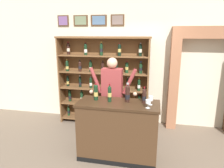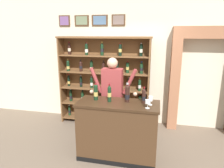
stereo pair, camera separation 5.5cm
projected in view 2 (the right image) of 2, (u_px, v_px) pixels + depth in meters
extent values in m
cube|color=#6B5B4C|center=(110.00, 156.00, 3.79)|extent=(14.00, 14.00, 0.02)
cube|color=beige|center=(126.00, 52.00, 4.99)|extent=(12.00, 0.16, 3.48)
cube|color=#4C331E|center=(64.00, 21.00, 5.05)|extent=(0.28, 0.02, 0.26)
cube|color=slate|center=(64.00, 21.00, 5.04)|extent=(0.23, 0.01, 0.21)
cube|color=#4C331E|center=(82.00, 21.00, 4.96)|extent=(0.36, 0.02, 0.25)
cube|color=slate|center=(82.00, 21.00, 4.94)|extent=(0.29, 0.01, 0.20)
cube|color=#4C331E|center=(100.00, 20.00, 4.86)|extent=(0.39, 0.02, 0.25)
cube|color=slate|center=(100.00, 20.00, 4.85)|extent=(0.31, 0.01, 0.20)
cube|color=#4C331E|center=(118.00, 20.00, 4.76)|extent=(0.32, 0.02, 0.25)
cube|color=slate|center=(118.00, 20.00, 4.75)|extent=(0.25, 0.01, 0.20)
cube|color=brown|center=(63.00, 80.00, 5.10)|extent=(0.03, 0.33, 2.12)
cube|color=brown|center=(149.00, 84.00, 4.65)|extent=(0.03, 0.33, 2.12)
cube|color=brown|center=(105.00, 81.00, 5.02)|extent=(2.14, 0.02, 2.12)
cube|color=brown|center=(104.00, 119.00, 5.10)|extent=(2.08, 0.32, 0.02)
cylinder|color=#19381E|center=(70.00, 111.00, 5.30)|extent=(0.06, 0.06, 0.21)
sphere|color=#19381E|center=(69.00, 107.00, 5.27)|extent=(0.06, 0.06, 0.06)
cylinder|color=#19381E|center=(69.00, 106.00, 5.26)|extent=(0.03, 0.03, 0.08)
cylinder|color=#99999E|center=(69.00, 105.00, 5.25)|extent=(0.03, 0.03, 0.03)
cylinder|color=black|center=(70.00, 111.00, 5.30)|extent=(0.06, 0.06, 0.07)
cylinder|color=#19381E|center=(79.00, 112.00, 5.24)|extent=(0.06, 0.06, 0.20)
sphere|color=#19381E|center=(79.00, 108.00, 5.22)|extent=(0.06, 0.06, 0.06)
cylinder|color=#19381E|center=(79.00, 107.00, 5.21)|extent=(0.03, 0.03, 0.08)
cylinder|color=maroon|center=(79.00, 106.00, 5.20)|extent=(0.03, 0.03, 0.03)
cylinder|color=black|center=(79.00, 112.00, 5.24)|extent=(0.06, 0.06, 0.06)
cylinder|color=#19381E|center=(90.00, 113.00, 5.16)|extent=(0.06, 0.06, 0.21)
sphere|color=#19381E|center=(90.00, 109.00, 5.14)|extent=(0.06, 0.06, 0.06)
cylinder|color=#19381E|center=(90.00, 108.00, 5.13)|extent=(0.02, 0.02, 0.07)
cylinder|color=navy|center=(90.00, 107.00, 5.13)|extent=(0.03, 0.03, 0.03)
cylinder|color=tan|center=(90.00, 114.00, 5.17)|extent=(0.06, 0.06, 0.07)
cylinder|color=black|center=(99.00, 115.00, 5.07)|extent=(0.06, 0.06, 0.21)
sphere|color=black|center=(99.00, 111.00, 5.04)|extent=(0.06, 0.06, 0.06)
cylinder|color=black|center=(99.00, 109.00, 5.03)|extent=(0.03, 0.03, 0.08)
cylinder|color=black|center=(99.00, 108.00, 5.03)|extent=(0.03, 0.03, 0.03)
cylinder|color=black|center=(99.00, 115.00, 5.07)|extent=(0.06, 0.06, 0.07)
cylinder|color=black|center=(109.00, 115.00, 5.06)|extent=(0.06, 0.06, 0.21)
sphere|color=black|center=(108.00, 111.00, 5.04)|extent=(0.06, 0.06, 0.06)
cylinder|color=black|center=(108.00, 109.00, 5.03)|extent=(0.03, 0.03, 0.07)
cylinder|color=navy|center=(108.00, 108.00, 5.02)|extent=(0.03, 0.03, 0.03)
cylinder|color=tan|center=(109.00, 115.00, 5.07)|extent=(0.06, 0.06, 0.07)
cylinder|color=black|center=(119.00, 116.00, 4.99)|extent=(0.06, 0.06, 0.20)
sphere|color=black|center=(119.00, 112.00, 4.97)|extent=(0.06, 0.06, 0.06)
cylinder|color=black|center=(119.00, 111.00, 4.96)|extent=(0.03, 0.03, 0.06)
cylinder|color=#B79338|center=(119.00, 110.00, 4.96)|extent=(0.03, 0.03, 0.03)
cylinder|color=tan|center=(119.00, 116.00, 4.99)|extent=(0.06, 0.06, 0.07)
cylinder|color=#19381E|center=(130.00, 117.00, 4.94)|extent=(0.06, 0.06, 0.21)
sphere|color=#19381E|center=(130.00, 113.00, 4.91)|extent=(0.06, 0.06, 0.06)
cylinder|color=#19381E|center=(130.00, 112.00, 4.91)|extent=(0.03, 0.03, 0.06)
cylinder|color=black|center=(130.00, 111.00, 4.90)|extent=(0.03, 0.03, 0.03)
cylinder|color=black|center=(130.00, 118.00, 4.94)|extent=(0.06, 0.06, 0.07)
cylinder|color=black|center=(141.00, 118.00, 4.88)|extent=(0.06, 0.06, 0.20)
sphere|color=black|center=(141.00, 114.00, 4.86)|extent=(0.06, 0.06, 0.06)
cylinder|color=black|center=(142.00, 113.00, 4.85)|extent=(0.03, 0.03, 0.06)
cylinder|color=maroon|center=(142.00, 112.00, 4.85)|extent=(0.03, 0.03, 0.03)
cylinder|color=tan|center=(141.00, 118.00, 4.88)|extent=(0.06, 0.06, 0.06)
cube|color=brown|center=(104.00, 104.00, 5.01)|extent=(2.08, 0.32, 0.02)
cylinder|color=black|center=(71.00, 96.00, 5.18)|extent=(0.07, 0.07, 0.25)
sphere|color=black|center=(71.00, 91.00, 5.15)|extent=(0.07, 0.07, 0.07)
cylinder|color=black|center=(70.00, 90.00, 5.14)|extent=(0.03, 0.03, 0.08)
cylinder|color=#99999E|center=(70.00, 89.00, 5.14)|extent=(0.03, 0.03, 0.03)
cylinder|color=black|center=(71.00, 97.00, 5.19)|extent=(0.07, 0.07, 0.08)
cylinder|color=#19381E|center=(83.00, 97.00, 5.09)|extent=(0.07, 0.07, 0.25)
sphere|color=#19381E|center=(82.00, 92.00, 5.06)|extent=(0.07, 0.07, 0.07)
cylinder|color=#19381E|center=(82.00, 91.00, 5.05)|extent=(0.03, 0.03, 0.07)
cylinder|color=black|center=(82.00, 90.00, 5.05)|extent=(0.04, 0.04, 0.03)
cylinder|color=beige|center=(83.00, 99.00, 5.10)|extent=(0.07, 0.07, 0.08)
cylinder|color=black|center=(96.00, 98.00, 5.04)|extent=(0.07, 0.07, 0.23)
sphere|color=black|center=(96.00, 94.00, 5.02)|extent=(0.07, 0.07, 0.07)
cylinder|color=black|center=(96.00, 93.00, 5.01)|extent=(0.03, 0.03, 0.07)
cylinder|color=#99999E|center=(96.00, 92.00, 5.00)|extent=(0.04, 0.04, 0.03)
cylinder|color=black|center=(96.00, 99.00, 5.05)|extent=(0.07, 0.07, 0.07)
cylinder|color=black|center=(110.00, 100.00, 4.91)|extent=(0.07, 0.07, 0.23)
sphere|color=black|center=(110.00, 95.00, 4.88)|extent=(0.07, 0.07, 0.07)
cylinder|color=black|center=(110.00, 94.00, 4.87)|extent=(0.03, 0.03, 0.06)
cylinder|color=maroon|center=(110.00, 94.00, 4.87)|extent=(0.04, 0.04, 0.03)
cylinder|color=beige|center=(110.00, 100.00, 4.91)|extent=(0.07, 0.07, 0.07)
cylinder|color=black|center=(126.00, 101.00, 4.84)|extent=(0.07, 0.07, 0.24)
sphere|color=black|center=(126.00, 96.00, 4.81)|extent=(0.07, 0.07, 0.07)
cylinder|color=black|center=(126.00, 94.00, 4.80)|extent=(0.03, 0.03, 0.07)
cylinder|color=navy|center=(126.00, 93.00, 4.80)|extent=(0.03, 0.03, 0.03)
cylinder|color=tan|center=(126.00, 101.00, 4.84)|extent=(0.07, 0.07, 0.08)
cylinder|color=black|center=(140.00, 101.00, 4.80)|extent=(0.07, 0.07, 0.24)
sphere|color=black|center=(140.00, 96.00, 4.76)|extent=(0.07, 0.07, 0.07)
cylinder|color=black|center=(140.00, 95.00, 4.76)|extent=(0.03, 0.03, 0.06)
cylinder|color=maroon|center=(140.00, 94.00, 4.75)|extent=(0.03, 0.03, 0.03)
cylinder|color=silver|center=(140.00, 102.00, 4.80)|extent=(0.07, 0.07, 0.08)
cube|color=brown|center=(104.00, 89.00, 4.91)|extent=(2.08, 0.32, 0.02)
cylinder|color=black|center=(69.00, 81.00, 5.11)|extent=(0.07, 0.07, 0.22)
sphere|color=black|center=(69.00, 77.00, 5.08)|extent=(0.06, 0.06, 0.06)
cylinder|color=black|center=(68.00, 76.00, 5.08)|extent=(0.02, 0.02, 0.08)
cylinder|color=maroon|center=(68.00, 75.00, 5.07)|extent=(0.03, 0.03, 0.03)
cylinder|color=tan|center=(69.00, 82.00, 5.12)|extent=(0.07, 0.07, 0.07)
cylinder|color=black|center=(81.00, 82.00, 5.02)|extent=(0.07, 0.07, 0.22)
sphere|color=black|center=(81.00, 78.00, 5.00)|extent=(0.06, 0.06, 0.06)
cylinder|color=black|center=(81.00, 77.00, 4.99)|extent=(0.03, 0.03, 0.07)
cylinder|color=#99999E|center=(81.00, 76.00, 4.98)|extent=(0.03, 0.03, 0.03)
cylinder|color=black|center=(81.00, 83.00, 5.03)|extent=(0.07, 0.07, 0.07)
cylinder|color=black|center=(92.00, 83.00, 4.92)|extent=(0.07, 0.07, 0.22)
sphere|color=black|center=(91.00, 79.00, 4.89)|extent=(0.06, 0.06, 0.06)
cylinder|color=black|center=(91.00, 78.00, 4.88)|extent=(0.03, 0.03, 0.06)
cylinder|color=#99999E|center=(91.00, 77.00, 4.88)|extent=(0.03, 0.03, 0.03)
cylinder|color=silver|center=(92.00, 84.00, 4.92)|extent=(0.07, 0.07, 0.07)
cylinder|color=black|center=(104.00, 84.00, 4.87)|extent=(0.07, 0.07, 0.23)
sphere|color=black|center=(104.00, 79.00, 4.84)|extent=(0.06, 0.06, 0.06)
cylinder|color=black|center=(104.00, 78.00, 4.83)|extent=(0.03, 0.03, 0.07)
cylinder|color=#99999E|center=(104.00, 77.00, 4.83)|extent=(0.03, 0.03, 0.03)
cylinder|color=black|center=(104.00, 84.00, 4.87)|extent=(0.07, 0.07, 0.07)
cylinder|color=#19381E|center=(116.00, 84.00, 4.84)|extent=(0.07, 0.07, 0.24)
sphere|color=#19381E|center=(116.00, 79.00, 4.81)|extent=(0.06, 0.06, 0.06)
cylinder|color=#19381E|center=(116.00, 78.00, 4.81)|extent=(0.03, 0.03, 0.06)
cylinder|color=#B79338|center=(116.00, 77.00, 4.80)|extent=(0.03, 0.03, 0.03)
cylinder|color=tan|center=(116.00, 84.00, 4.84)|extent=(0.07, 0.07, 0.08)
cylinder|color=black|center=(128.00, 85.00, 4.79)|extent=(0.07, 0.07, 0.22)
sphere|color=black|center=(129.00, 80.00, 4.76)|extent=(0.06, 0.06, 0.06)
cylinder|color=black|center=(129.00, 79.00, 4.75)|extent=(0.03, 0.03, 0.07)
cylinder|color=#99999E|center=(129.00, 78.00, 4.75)|extent=(0.03, 0.03, 0.03)
cylinder|color=black|center=(128.00, 85.00, 4.79)|extent=(0.07, 0.07, 0.07)
cylinder|color=#19381E|center=(140.00, 86.00, 4.67)|extent=(0.07, 0.07, 0.23)
sphere|color=#19381E|center=(140.00, 81.00, 4.64)|extent=(0.06, 0.06, 0.06)
cylinder|color=#19381E|center=(140.00, 79.00, 4.63)|extent=(0.03, 0.03, 0.08)
cylinder|color=#B79338|center=(140.00, 78.00, 4.62)|extent=(0.03, 0.03, 0.03)
cylinder|color=silver|center=(140.00, 87.00, 4.67)|extent=(0.07, 0.07, 0.07)
cube|color=brown|center=(104.00, 73.00, 4.82)|extent=(2.08, 0.32, 0.02)
cylinder|color=black|center=(68.00, 67.00, 4.95)|extent=(0.08, 0.08, 0.21)
sphere|color=black|center=(68.00, 62.00, 4.92)|extent=(0.07, 0.07, 0.07)
cylinder|color=black|center=(68.00, 61.00, 4.91)|extent=(0.03, 0.03, 0.07)
cylinder|color=#B79338|center=(68.00, 60.00, 4.91)|extent=(0.03, 0.03, 0.03)
cylinder|color=tan|center=(68.00, 67.00, 4.95)|extent=(0.08, 0.08, 0.07)
cylinder|color=black|center=(81.00, 67.00, 4.90)|extent=(0.08, 0.08, 0.20)
sphere|color=black|center=(81.00, 63.00, 4.88)|extent=(0.07, 0.07, 0.07)
cylinder|color=black|center=(81.00, 61.00, 4.87)|extent=(0.03, 0.03, 0.08)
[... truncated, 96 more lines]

